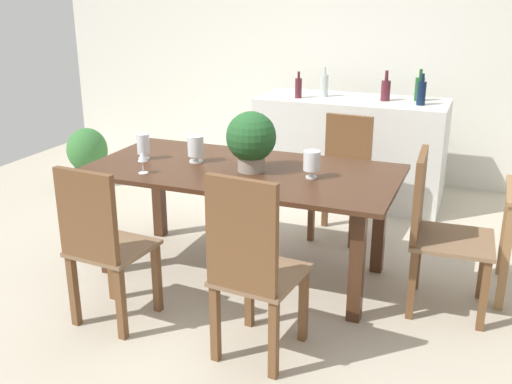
{
  "coord_description": "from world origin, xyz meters",
  "views": [
    {
      "loc": [
        1.49,
        -3.46,
        1.9
      ],
      "look_at": [
        0.07,
        0.13,
        0.57
      ],
      "focal_mm": 41.97,
      "sensor_mm": 36.0,
      "label": 1
    }
  ],
  "objects_px": {
    "chair_foot_end": "(435,224)",
    "wine_glass": "(142,158)",
    "kitchen_counter": "(350,150)",
    "crystal_vase_left": "(196,147)",
    "crystal_vase_center_near": "(143,145)",
    "dining_table": "(243,183)",
    "flower_centerpiece": "(251,139)",
    "wine_bottle_dark": "(324,85)",
    "potted_plant_floor": "(88,154)",
    "wine_bottle_clear": "(420,89)",
    "chair_near_left": "(101,241)",
    "wine_bottle_amber": "(421,92)",
    "chair_near_right": "(251,264)",
    "chair_far_right": "(344,170)",
    "crystal_vase_right": "(312,161)",
    "wine_bottle_tall": "(386,90)",
    "wine_bottle_green": "(298,88)"
  },
  "relations": [
    {
      "from": "wine_bottle_dark",
      "to": "potted_plant_floor",
      "type": "bearing_deg",
      "value": -166.91
    },
    {
      "from": "wine_glass",
      "to": "potted_plant_floor",
      "type": "bearing_deg",
      "value": 136.28
    },
    {
      "from": "dining_table",
      "to": "wine_glass",
      "type": "relative_size",
      "value": 13.82
    },
    {
      "from": "wine_bottle_clear",
      "to": "chair_near_right",
      "type": "bearing_deg",
      "value": -98.63
    },
    {
      "from": "crystal_vase_center_near",
      "to": "wine_bottle_dark",
      "type": "distance_m",
      "value": 2.01
    },
    {
      "from": "chair_near_left",
      "to": "flower_centerpiece",
      "type": "height_order",
      "value": "flower_centerpiece"
    },
    {
      "from": "crystal_vase_left",
      "to": "crystal_vase_center_near",
      "type": "height_order",
      "value": "crystal_vase_left"
    },
    {
      "from": "wine_bottle_green",
      "to": "wine_bottle_tall",
      "type": "distance_m",
      "value": 0.77
    },
    {
      "from": "crystal_vase_right",
      "to": "wine_bottle_dark",
      "type": "xyz_separation_m",
      "value": [
        -0.43,
        1.83,
        0.19
      ]
    },
    {
      "from": "chair_foot_end",
      "to": "kitchen_counter",
      "type": "distance_m",
      "value": 2.02
    },
    {
      "from": "wine_bottle_amber",
      "to": "potted_plant_floor",
      "type": "bearing_deg",
      "value": -172.14
    },
    {
      "from": "flower_centerpiece",
      "to": "wine_bottle_clear",
      "type": "height_order",
      "value": "wine_bottle_clear"
    },
    {
      "from": "chair_near_left",
      "to": "wine_glass",
      "type": "bearing_deg",
      "value": -77.41
    },
    {
      "from": "chair_foot_end",
      "to": "wine_glass",
      "type": "height_order",
      "value": "chair_foot_end"
    },
    {
      "from": "wine_glass",
      "to": "wine_bottle_tall",
      "type": "xyz_separation_m",
      "value": [
        1.17,
        2.13,
        0.18
      ]
    },
    {
      "from": "wine_bottle_green",
      "to": "wine_bottle_clear",
      "type": "xyz_separation_m",
      "value": [
        1.03,
        0.26,
        0.01
      ]
    },
    {
      "from": "dining_table",
      "to": "wine_bottle_clear",
      "type": "distance_m",
      "value": 2.14
    },
    {
      "from": "kitchen_counter",
      "to": "wine_bottle_tall",
      "type": "relative_size",
      "value": 6.39
    },
    {
      "from": "wine_glass",
      "to": "potted_plant_floor",
      "type": "relative_size",
      "value": 0.26
    },
    {
      "from": "chair_foot_end",
      "to": "kitchen_counter",
      "type": "xyz_separation_m",
      "value": [
        -0.94,
        1.79,
        -0.07
      ]
    },
    {
      "from": "crystal_vase_center_near",
      "to": "wine_bottle_tall",
      "type": "bearing_deg",
      "value": 53.98
    },
    {
      "from": "wine_bottle_clear",
      "to": "wine_bottle_dark",
      "type": "bearing_deg",
      "value": -172.87
    },
    {
      "from": "chair_near_left",
      "to": "flower_centerpiece",
      "type": "relative_size",
      "value": 2.49
    },
    {
      "from": "chair_far_right",
      "to": "kitchen_counter",
      "type": "relative_size",
      "value": 0.57
    },
    {
      "from": "crystal_vase_left",
      "to": "wine_bottle_clear",
      "type": "bearing_deg",
      "value": 56.41
    },
    {
      "from": "crystal_vase_center_near",
      "to": "wine_bottle_tall",
      "type": "height_order",
      "value": "wine_bottle_tall"
    },
    {
      "from": "kitchen_counter",
      "to": "wine_bottle_amber",
      "type": "height_order",
      "value": "wine_bottle_amber"
    },
    {
      "from": "flower_centerpiece",
      "to": "crystal_vase_right",
      "type": "xyz_separation_m",
      "value": [
        0.41,
        -0.01,
        -0.11
      ]
    },
    {
      "from": "flower_centerpiece",
      "to": "crystal_vase_left",
      "type": "distance_m",
      "value": 0.45
    },
    {
      "from": "chair_foot_end",
      "to": "crystal_vase_left",
      "type": "height_order",
      "value": "chair_foot_end"
    },
    {
      "from": "crystal_vase_center_near",
      "to": "flower_centerpiece",
      "type": "bearing_deg",
      "value": 1.68
    },
    {
      "from": "wine_bottle_dark",
      "to": "wine_bottle_clear",
      "type": "xyz_separation_m",
      "value": [
        0.83,
        0.1,
        0.0
      ]
    },
    {
      "from": "chair_near_right",
      "to": "crystal_vase_center_near",
      "type": "relative_size",
      "value": 5.78
    },
    {
      "from": "chair_far_right",
      "to": "dining_table",
      "type": "bearing_deg",
      "value": -112.74
    },
    {
      "from": "chair_far_right",
      "to": "wine_bottle_green",
      "type": "distance_m",
      "value": 1.06
    },
    {
      "from": "crystal_vase_right",
      "to": "potted_plant_floor",
      "type": "bearing_deg",
      "value": 154.47
    },
    {
      "from": "wine_bottle_clear",
      "to": "crystal_vase_left",
      "type": "bearing_deg",
      "value": -123.59
    },
    {
      "from": "kitchen_counter",
      "to": "potted_plant_floor",
      "type": "distance_m",
      "value": 2.61
    },
    {
      "from": "chair_far_right",
      "to": "crystal_vase_center_near",
      "type": "bearing_deg",
      "value": -136.73
    },
    {
      "from": "chair_near_left",
      "to": "crystal_vase_center_near",
      "type": "distance_m",
      "value": 0.99
    },
    {
      "from": "crystal_vase_center_near",
      "to": "wine_bottle_clear",
      "type": "distance_m",
      "value": 2.54
    },
    {
      "from": "chair_far_right",
      "to": "crystal_vase_right",
      "type": "distance_m",
      "value": 1.03
    },
    {
      "from": "flower_centerpiece",
      "to": "kitchen_counter",
      "type": "height_order",
      "value": "flower_centerpiece"
    },
    {
      "from": "kitchen_counter",
      "to": "chair_near_right",
      "type": "bearing_deg",
      "value": -87.33
    },
    {
      "from": "dining_table",
      "to": "kitchen_counter",
      "type": "relative_size",
      "value": 1.22
    },
    {
      "from": "wine_glass",
      "to": "dining_table",
      "type": "bearing_deg",
      "value": 31.01
    },
    {
      "from": "flower_centerpiece",
      "to": "kitchen_counter",
      "type": "bearing_deg",
      "value": 82.06
    },
    {
      "from": "flower_centerpiece",
      "to": "crystal_vase_left",
      "type": "height_order",
      "value": "flower_centerpiece"
    },
    {
      "from": "flower_centerpiece",
      "to": "wine_bottle_dark",
      "type": "xyz_separation_m",
      "value": [
        -0.02,
        1.82,
        0.08
      ]
    },
    {
      "from": "wine_bottle_dark",
      "to": "wine_bottle_green",
      "type": "distance_m",
      "value": 0.25
    }
  ]
}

